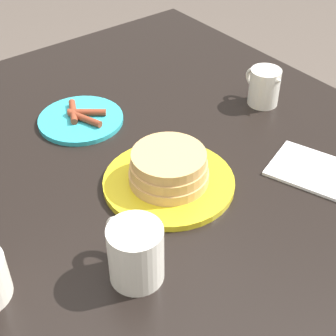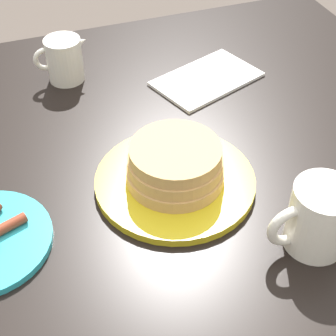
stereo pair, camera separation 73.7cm
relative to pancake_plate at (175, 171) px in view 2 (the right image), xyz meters
The scene contains 5 objects.
dining_table 0.15m from the pancake_plate, 25.84° to the left, with size 1.15×1.06×0.73m.
pancake_plate is the anchor object (origin of this frame).
coffee_mug 0.21m from the pancake_plate, 128.58° to the left, with size 0.11×0.08×0.09m.
creamer_pitcher 0.34m from the pancake_plate, 74.62° to the right, with size 0.10×0.06×0.09m.
napkin 0.28m from the pancake_plate, 122.38° to the right, with size 0.22×0.17×0.01m.
Camera 2 is at (0.14, 0.47, 1.25)m, focal length 55.00 mm.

